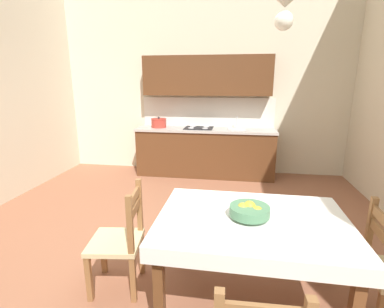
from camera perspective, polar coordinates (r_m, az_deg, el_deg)
name	(u,v)px	position (r m, az deg, el deg)	size (l,w,h in m)	color
ground_plane	(171,251)	(3.29, -4.29, -18.88)	(5.98, 6.30, 0.10)	#935B42
wall_back	(204,61)	(5.63, 2.34, 18.16)	(5.98, 0.12, 4.25)	beige
kitchen_cabinetry	(205,130)	(5.36, 2.71, 4.75)	(2.57, 0.63, 2.20)	#56331C
dining_table	(252,232)	(2.30, 11.86, -15.08)	(1.44, 1.02, 0.75)	brown
dining_chair_tv_side	(120,241)	(2.59, -14.20, -16.54)	(0.47, 0.47, 0.93)	#D1BC89
fruit_bowl	(249,211)	(2.21, 11.46, -11.07)	(0.30, 0.30, 0.12)	#4C7F5B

